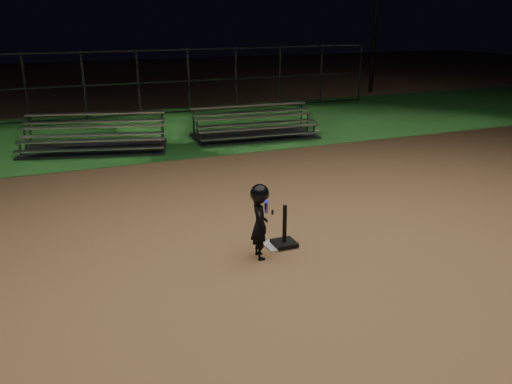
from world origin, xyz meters
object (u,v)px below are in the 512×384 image
(bleacher_left, at_px, (95,143))
(bleacher_right, at_px, (255,131))
(batting_tee, at_px, (284,238))
(child_batter, at_px, (260,219))
(home_plate, at_px, (278,245))

(bleacher_left, xyz_separation_m, bleacher_right, (4.93, -0.20, -0.01))
(bleacher_left, relative_size, bleacher_right, 1.10)
(batting_tee, relative_size, child_batter, 0.57)
(home_plate, bearing_deg, bleacher_left, 105.36)
(home_plate, distance_m, bleacher_right, 8.28)
(child_batter, xyz_separation_m, bleacher_left, (-1.74, 8.30, -0.46))
(home_plate, bearing_deg, batting_tee, -32.10)
(batting_tee, height_order, bleacher_left, bleacher_left)
(batting_tee, bearing_deg, bleacher_right, 71.45)
(bleacher_left, bearing_deg, home_plate, -60.06)
(home_plate, height_order, bleacher_right, bleacher_right)
(home_plate, relative_size, child_batter, 0.36)
(batting_tee, xyz_separation_m, bleacher_left, (-2.29, 8.07, 0.05))
(bleacher_left, bearing_deg, batting_tee, -59.56)
(home_plate, relative_size, batting_tee, 0.63)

